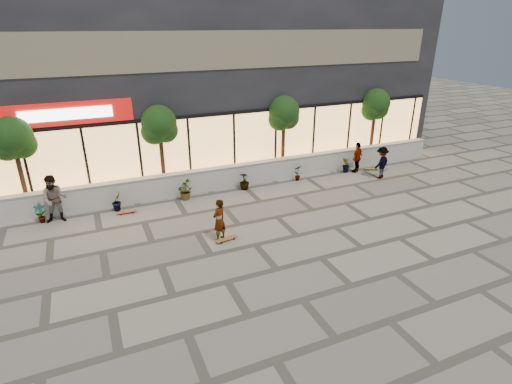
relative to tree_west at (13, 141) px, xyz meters
name	(u,v)px	position (x,y,z in m)	size (l,w,h in m)	color
ground	(321,258)	(9.00, -7.70, -2.99)	(80.00, 80.00, 0.00)	gray
planter_wall	(242,174)	(9.00, -0.70, -2.46)	(22.00, 0.42, 1.04)	silver
retail_building	(204,79)	(9.00, 4.79, 1.26)	(24.00, 9.17, 8.50)	black
shrub_a	(40,213)	(0.50, -1.25, -2.58)	(0.43, 0.29, 0.81)	black
shrub_b	(117,201)	(3.30, -1.25, -2.58)	(0.45, 0.36, 0.81)	black
shrub_c	(185,190)	(6.10, -1.25, -2.58)	(0.73, 0.63, 0.81)	black
shrub_d	(244,181)	(8.90, -1.25, -2.58)	(0.45, 0.45, 0.81)	black
shrub_e	(298,173)	(11.70, -1.25, -2.58)	(0.43, 0.29, 0.81)	black
shrub_f	(346,165)	(14.50, -1.25, -2.58)	(0.45, 0.36, 0.81)	black
tree_west	(13,141)	(0.00, 0.00, 0.00)	(1.60, 1.50, 3.92)	#442618
tree_midwest	(159,127)	(5.50, 0.00, 0.00)	(1.60, 1.50, 3.92)	#442618
tree_mideast	(284,115)	(11.50, 0.00, 0.00)	(1.60, 1.50, 3.92)	#442618
tree_east	(375,106)	(17.00, 0.00, 0.00)	(1.60, 1.50, 3.92)	#442618
skater_center	(219,220)	(6.35, -5.24, -2.21)	(0.57, 0.37, 1.55)	beige
skater_left	(55,199)	(1.10, -1.40, -2.04)	(0.92, 0.72, 1.89)	tan
skater_right_near	(357,157)	(15.04, -1.40, -2.20)	(0.92, 0.38, 1.58)	white
skater_right_far	(381,163)	(15.60, -2.57, -2.19)	(1.02, 0.59, 1.58)	maroon
skateboard_center	(227,239)	(6.54, -5.40, -2.90)	(0.85, 0.35, 0.10)	brown
skateboard_left	(127,212)	(3.58, -1.73, -2.91)	(0.76, 0.21, 0.09)	#BE3E23
skateboard_right_near	(372,169)	(16.00, -1.50, -2.91)	(0.75, 0.43, 0.09)	brown
skateboard_right_far	(384,169)	(16.58, -1.74, -2.92)	(0.68, 0.51, 0.08)	#6D5296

